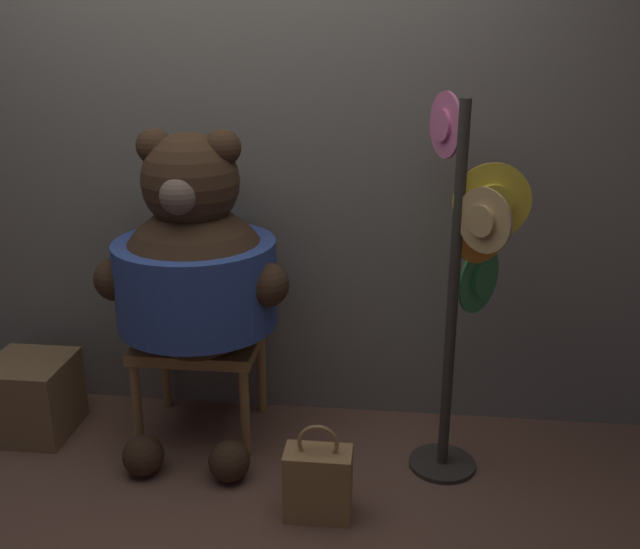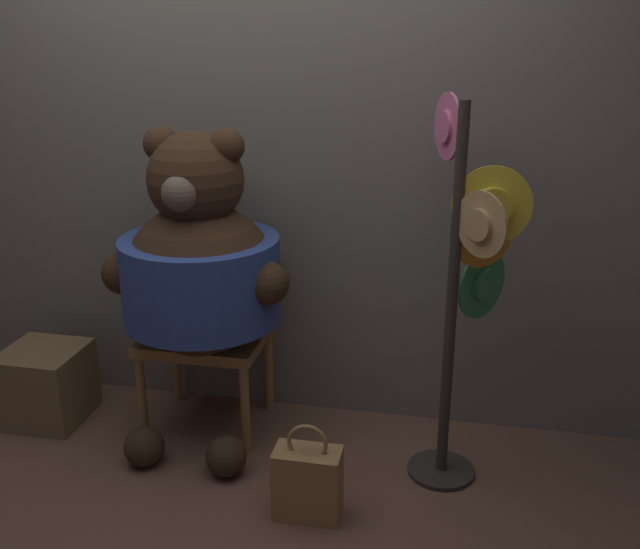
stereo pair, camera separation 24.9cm
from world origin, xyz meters
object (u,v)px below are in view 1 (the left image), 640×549
Objects in this scene: hat_display_rack at (469,265)px; handbag_on_ground at (318,482)px; chair at (203,322)px; teddy_bear at (195,273)px.

hat_display_rack is 1.01m from handbag_on_ground.
hat_display_rack is 3.94× the size of handbag_on_ground.
teddy_bear reaches higher than chair.
hat_display_rack is at bearing 37.51° from handbag_on_ground.
handbag_on_ground is at bearing -142.49° from hat_display_rack.
chair is 0.59× the size of hat_display_rack.
chair is 1.22m from hat_display_rack.
handbag_on_ground is at bearing -46.56° from chair.
chair is 0.65× the size of teddy_bear.
hat_display_rack is (1.14, -0.21, 0.38)m from chair.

